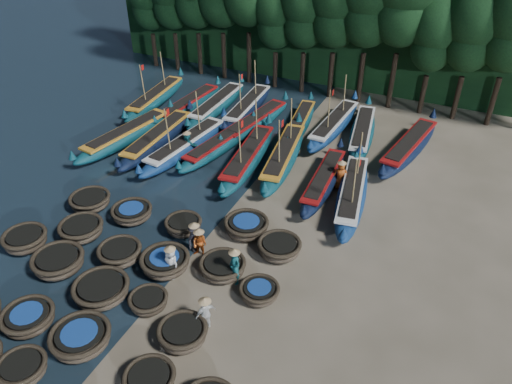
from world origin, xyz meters
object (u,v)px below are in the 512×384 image
at_px(coracle_20, 90,201).
at_px(long_boat_12, 248,107).
at_px(fisherman_4, 206,312).
at_px(fisherman_2, 200,243).
at_px(long_boat_3, 186,145).
at_px(long_boat_4, 220,145).
at_px(long_boat_10, 189,105).
at_px(long_boat_11, 217,105).
at_px(long_boat_7, 324,180).
at_px(long_boat_5, 248,157).
at_px(fisherman_6, 341,174).
at_px(long_boat_1, 127,135).
at_px(coracle_14, 183,333).
at_px(long_boat_17, 409,147).
at_px(coracle_21, 132,212).
at_px(fisherman_1, 235,265).
at_px(coracle_2, 22,369).
at_px(coracle_18, 223,267).
at_px(coracle_22, 183,225).
at_px(long_boat_6, 283,156).
at_px(coracle_8, 150,379).
at_px(coracle_6, 28,318).
at_px(coracle_16, 120,253).
at_px(coracle_13, 149,301).
at_px(fisherman_5, 188,144).
at_px(coracle_10, 25,240).
at_px(long_boat_13, 256,122).
at_px(long_boat_15, 334,124).
at_px(long_boat_16, 362,132).
at_px(fisherman_3, 195,238).
at_px(coracle_12, 101,290).
at_px(long_boat_2, 158,138).
at_px(coracle_19, 259,291).
at_px(coracle_23, 246,226).
at_px(long_boat_14, 300,122).
at_px(coracle_17, 165,262).
at_px(long_boat_9, 156,98).
at_px(coracle_11, 58,262).
at_px(coracle_24, 279,247).
at_px(coracle_15, 81,229).

relative_size(coracle_20, long_boat_12, 0.26).
bearing_deg(fisherman_4, fisherman_2, -115.09).
xyz_separation_m(long_boat_3, long_boat_4, (1.81, 1.05, -0.06)).
height_order(long_boat_10, long_boat_11, long_boat_11).
bearing_deg(long_boat_10, long_boat_7, -20.02).
distance_m(long_boat_5, fisherman_6, 5.77).
xyz_separation_m(long_boat_1, long_boat_12, (5.20, 7.24, -0.02)).
height_order(coracle_14, long_boat_17, long_boat_17).
xyz_separation_m(coracle_21, fisherman_1, (6.91, -1.85, 0.57)).
relative_size(coracle_2, long_boat_10, 0.27).
relative_size(coracle_18, coracle_22, 1.33).
bearing_deg(long_boat_6, long_boat_3, -176.44).
height_order(coracle_14, fisherman_2, fisherman_2).
distance_m(coracle_8, fisherman_6, 15.30).
xyz_separation_m(coracle_6, coracle_16, (0.91, 4.67, 0.04)).
bearing_deg(coracle_13, fisherman_6, 69.27).
relative_size(fisherman_2, fisherman_5, 0.92).
height_order(coracle_10, coracle_22, coracle_10).
distance_m(long_boat_13, long_boat_15, 5.31).
xyz_separation_m(coracle_2, fisherman_2, (2.51, 8.37, 0.40)).
distance_m(long_boat_16, fisherman_3, 14.84).
height_order(coracle_12, coracle_14, coracle_12).
relative_size(long_boat_2, long_boat_13, 1.09).
bearing_deg(fisherman_5, coracle_16, 117.96).
bearing_deg(coracle_14, coracle_19, 62.60).
relative_size(coracle_23, fisherman_6, 1.42).
bearing_deg(long_boat_14, coracle_14, -91.06).
relative_size(coracle_8, fisherman_2, 1.12).
bearing_deg(coracle_19, long_boat_1, 146.84).
height_order(coracle_16, long_boat_4, long_boat_4).
bearing_deg(coracle_17, long_boat_9, 125.66).
bearing_deg(fisherman_2, long_boat_12, 108.81).
height_order(coracle_2, fisherman_5, fisherman_5).
bearing_deg(coracle_19, long_boat_14, 104.62).
xyz_separation_m(coracle_2, long_boat_6, (2.89, 17.66, 0.20)).
bearing_deg(long_boat_16, long_boat_1, -162.67).
height_order(coracle_10, coracle_21, coracle_10).
distance_m(coracle_16, long_boat_16, 17.72).
bearing_deg(coracle_18, fisherman_6, 73.04).
distance_m(long_boat_2, long_boat_15, 11.72).
relative_size(coracle_13, fisherman_2, 1.06).
xyz_separation_m(coracle_6, long_boat_12, (-0.54, 21.30, 0.16)).
xyz_separation_m(coracle_23, fisherman_3, (-1.57, -2.27, 0.40)).
xyz_separation_m(coracle_16, coracle_18, (4.71, 1.24, -0.05)).
height_order(long_boat_3, long_boat_13, long_boat_3).
height_order(long_boat_10, fisherman_6, fisherman_6).
height_order(coracle_11, coracle_24, coracle_11).
xyz_separation_m(coracle_15, fisherman_4, (8.39, -2.37, 0.38)).
relative_size(coracle_23, fisherman_2, 1.60).
distance_m(coracle_23, long_boat_10, 14.78).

